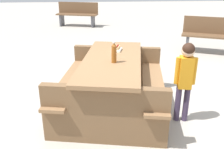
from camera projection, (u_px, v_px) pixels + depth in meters
name	position (u px, v px, depth m)	size (l,w,h in m)	color
ground_plane	(112.00, 108.00, 3.59)	(30.00, 30.00, 0.00)	#ADA599
picnic_table	(112.00, 80.00, 3.42)	(2.02, 1.70, 0.75)	olive
soda_bottle	(114.00, 53.00, 3.13)	(0.06, 0.06, 0.27)	brown
hotdog_tray	(117.00, 49.00, 3.64)	(0.20, 0.16, 0.08)	white
child_in_coat	(186.00, 73.00, 3.05)	(0.17, 0.26, 1.05)	#3F334C
park_bench_near	(215.00, 35.00, 5.95)	(0.98, 1.53, 0.85)	brown
park_bench_mid	(77.00, 14.00, 9.15)	(0.78, 1.55, 0.85)	brown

